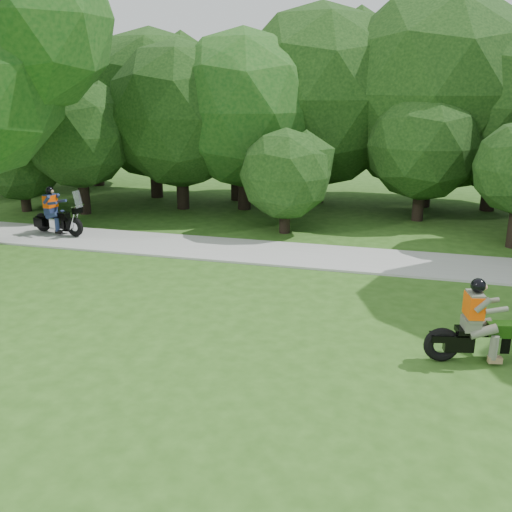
# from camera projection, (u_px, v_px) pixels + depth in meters

# --- Properties ---
(ground) EXTENTS (100.00, 100.00, 0.00)m
(ground) POSITION_uv_depth(u_px,v_px,m) (274.00, 424.00, 8.04)
(ground) COLOR #2B5217
(ground) RESTS_ON ground
(walkway) EXTENTS (60.00, 2.20, 0.06)m
(walkway) POSITION_uv_depth(u_px,v_px,m) (341.00, 258.00, 15.42)
(walkway) COLOR #9E9E98
(walkway) RESTS_ON ground
(tree_line) EXTENTS (39.76, 11.97, 7.84)m
(tree_line) POSITION_uv_depth(u_px,v_px,m) (384.00, 109.00, 20.35)
(tree_line) COLOR black
(tree_line) RESTS_ON ground
(chopper_motorcycle) EXTENTS (2.11, 0.79, 1.52)m
(chopper_motorcycle) POSITION_uv_depth(u_px,v_px,m) (482.00, 332.00, 9.66)
(chopper_motorcycle) COLOR black
(chopper_motorcycle) RESTS_ON ground
(touring_motorcycle) EXTENTS (1.93, 0.83, 1.47)m
(touring_motorcycle) POSITION_uv_depth(u_px,v_px,m) (55.00, 217.00, 17.62)
(touring_motorcycle) COLOR black
(touring_motorcycle) RESTS_ON walkway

